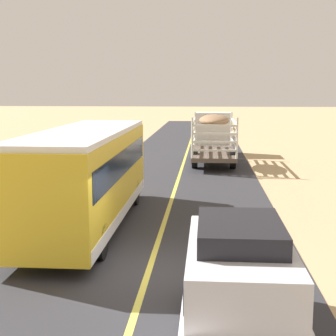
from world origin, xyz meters
TOP-DOWN VIEW (x-y plane):
  - ground_plane at (0.00, 0.00)m, footprint 240.00×240.00m
  - road_surface at (0.00, 0.00)m, footprint 8.00×120.00m
  - road_centre_line at (0.00, 0.00)m, footprint 0.16×117.60m
  - suv_near at (2.00, -3.73)m, footprint 1.90×4.62m
  - livestock_truck at (1.83, 21.23)m, footprint 2.53×9.70m
  - bus at (-2.51, 3.95)m, footprint 2.54×10.00m

SIDE VIEW (x-z plane):
  - ground_plane at x=0.00m, z-range 0.00..0.00m
  - road_surface at x=0.00m, z-range 0.00..0.02m
  - road_centre_line at x=0.00m, z-range 0.02..0.02m
  - suv_near at x=2.00m, z-range 0.01..2.29m
  - bus at x=-2.51m, z-range 0.14..3.35m
  - livestock_truck at x=1.83m, z-range 0.28..3.30m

